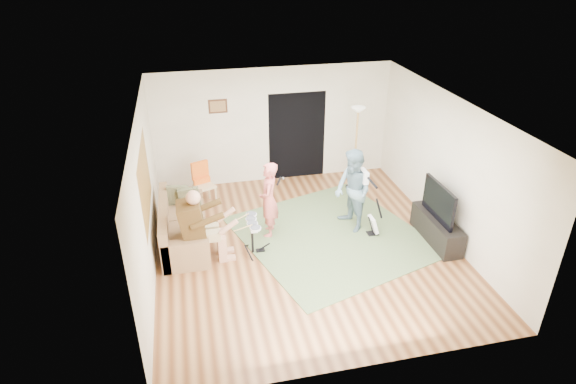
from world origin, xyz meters
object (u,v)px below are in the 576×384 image
object	(u,v)px
singer	(269,200)
guitarist	(353,191)
sofa	(180,230)
guitar_spare	(374,224)
tv_cabinet	(437,229)
dining_chair	(205,189)
torchiere_lamp	(357,134)
drum_kit	(252,238)
television	(439,202)

from	to	relation	value
singer	guitarist	distance (m)	1.64
sofa	guitar_spare	size ratio (longest dim) A/B	2.56
tv_cabinet	dining_chair	bearing A→B (deg)	149.57
torchiere_lamp	tv_cabinet	bearing A→B (deg)	-71.81
torchiere_lamp	guitarist	bearing A→B (deg)	-111.04
singer	dining_chair	bearing A→B (deg)	-129.41
drum_kit	guitarist	world-z (taller)	guitarist
dining_chair	tv_cabinet	distance (m)	4.89
drum_kit	singer	distance (m)	0.84
singer	dining_chair	size ratio (longest dim) A/B	1.61
torchiere_lamp	tv_cabinet	distance (m)	2.80
singer	guitar_spare	bearing A→B (deg)	90.90
drum_kit	torchiere_lamp	size ratio (longest dim) A/B	0.36
singer	dining_chair	xyz separation A→B (m)	(-1.14, 1.55, -0.42)
torchiere_lamp	television	bearing A→B (deg)	-72.87
drum_kit	television	xyz separation A→B (m)	(3.45, -0.35, 0.54)
sofa	singer	xyz separation A→B (m)	(1.71, -0.07, 0.48)
sofa	dining_chair	distance (m)	1.58
guitar_spare	torchiere_lamp	distance (m)	2.30
drum_kit	guitar_spare	xyz separation A→B (m)	(2.40, 0.11, -0.08)
guitarist	television	distance (m)	1.60
dining_chair	tv_cabinet	bearing A→B (deg)	-52.23
drum_kit	guitarist	size ratio (longest dim) A/B	0.42
torchiere_lamp	tv_cabinet	world-z (taller)	torchiere_lamp
dining_chair	television	xyz separation A→B (m)	(4.17, -2.48, 0.52)
dining_chair	television	size ratio (longest dim) A/B	0.88
sofa	tv_cabinet	xyz separation A→B (m)	(4.79, -1.00, -0.02)
sofa	dining_chair	size ratio (longest dim) A/B	2.17
drum_kit	guitarist	distance (m)	2.17
drum_kit	dining_chair	distance (m)	2.24
singer	torchiere_lamp	bearing A→B (deg)	138.09
drum_kit	television	world-z (taller)	television
tv_cabinet	television	bearing A→B (deg)	180.00
dining_chair	guitarist	bearing A→B (deg)	-53.09
sofa	guitar_spare	bearing A→B (deg)	-8.37
guitar_spare	tv_cabinet	distance (m)	1.19
dining_chair	drum_kit	bearing A→B (deg)	-93.17
sofa	guitar_spare	world-z (taller)	sofa
drum_kit	dining_chair	size ratio (longest dim) A/B	0.75
drum_kit	guitar_spare	distance (m)	2.41
drum_kit	singer	bearing A→B (deg)	53.86
sofa	dining_chair	xyz separation A→B (m)	(0.57, 1.47, 0.06)
sofa	drum_kit	size ratio (longest dim) A/B	2.89
drum_kit	tv_cabinet	world-z (taller)	drum_kit
sofa	tv_cabinet	distance (m)	4.89
drum_kit	sofa	bearing A→B (deg)	153.27
guitarist	tv_cabinet	bearing A→B (deg)	48.51
sofa	guitarist	xyz separation A→B (m)	(3.35, -0.21, 0.56)
sofa	drum_kit	distance (m)	1.45
guitar_spare	tv_cabinet	size ratio (longest dim) A/B	0.57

